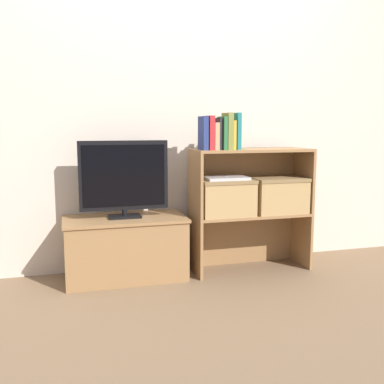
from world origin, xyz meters
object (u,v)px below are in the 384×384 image
(storage_basket_right, at_px, (277,193))
(tv_stand, at_px, (125,248))
(book_navy, at_px, (203,133))
(book_tan, at_px, (214,136))
(book_crimson, at_px, (209,133))
(book_olive, at_px, (227,131))
(tv, at_px, (124,177))
(storage_basket_left, at_px, (225,196))
(book_mustard, at_px, (232,135))
(laptop, at_px, (225,178))
(book_charcoal, at_px, (218,134))
(book_forest, at_px, (222,133))
(book_teal, at_px, (236,131))

(storage_basket_right, bearing_deg, tv_stand, 177.09)
(book_navy, xyz_separation_m, book_tan, (0.08, 0.00, -0.02))
(tv_stand, distance_m, book_crimson, 0.98)
(book_olive, bearing_deg, tv, 171.86)
(book_navy, distance_m, storage_basket_left, 0.48)
(book_mustard, height_order, laptop, book_mustard)
(book_tan, bearing_deg, book_charcoal, 0.00)
(book_mustard, bearing_deg, book_forest, 180.00)
(tv_stand, distance_m, book_forest, 1.04)
(tv, distance_m, laptop, 0.71)
(storage_basket_left, xyz_separation_m, storage_basket_right, (0.41, 0.00, 0.00))
(book_tan, xyz_separation_m, book_teal, (0.16, 0.00, 0.03))
(tv, xyz_separation_m, book_navy, (0.53, -0.10, 0.30))
(tv_stand, relative_size, book_tan, 4.49)
(book_mustard, xyz_separation_m, book_teal, (0.03, 0.00, 0.03))
(book_crimson, bearing_deg, book_forest, 0.00)
(book_teal, bearing_deg, tv_stand, 172.40)
(tv_stand, relative_size, book_navy, 3.67)
(storage_basket_left, bearing_deg, book_tan, -155.10)
(book_crimson, distance_m, book_teal, 0.20)
(storage_basket_left, bearing_deg, tv, 175.53)
(storage_basket_left, bearing_deg, book_forest, -131.73)
(book_navy, distance_m, storage_basket_right, 0.74)
(storage_basket_right, bearing_deg, book_tan, -174.88)
(book_forest, relative_size, book_mustard, 1.13)
(book_crimson, height_order, book_charcoal, book_crimson)
(book_forest, bearing_deg, storage_basket_right, 5.77)
(book_navy, height_order, storage_basket_left, book_navy)
(book_navy, xyz_separation_m, book_teal, (0.24, 0.00, 0.01))
(book_tan, bearing_deg, tv, 170.61)
(storage_basket_right, bearing_deg, book_charcoal, -174.56)
(book_navy, distance_m, book_forest, 0.14)
(tv, height_order, book_mustard, book_mustard)
(book_olive, distance_m, book_mustard, 0.04)
(book_mustard, bearing_deg, book_charcoal, 180.00)
(book_tan, height_order, laptop, book_tan)
(tv, bearing_deg, book_mustard, -7.78)
(book_crimson, distance_m, storage_basket_left, 0.47)
(laptop, bearing_deg, book_charcoal, -146.26)
(book_mustard, bearing_deg, book_teal, 0.00)
(book_navy, xyz_separation_m, storage_basket_right, (0.59, 0.05, -0.44))
(tv, relative_size, book_teal, 2.39)
(book_navy, bearing_deg, tv, 169.23)
(book_olive, distance_m, book_teal, 0.06)
(book_crimson, bearing_deg, book_charcoal, 0.00)
(book_charcoal, xyz_separation_m, laptop, (0.07, 0.05, -0.31))
(book_teal, bearing_deg, laptop, 142.75)
(tv, height_order, book_charcoal, book_charcoal)
(tv_stand, bearing_deg, tv, -90.00)
(book_forest, distance_m, storage_basket_right, 0.64)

